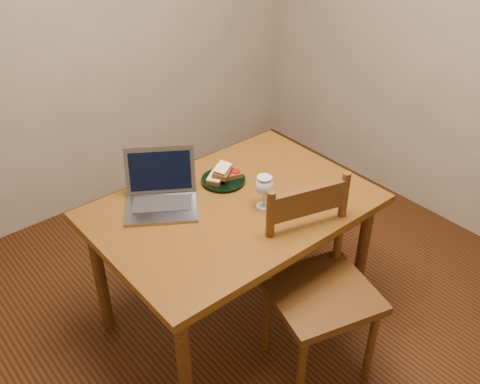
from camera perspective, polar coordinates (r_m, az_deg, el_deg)
floor at (r=3.01m, az=1.76°, el=-13.37°), size 3.20×3.20×0.02m
back_wall at (r=3.53m, az=-16.32°, el=17.81°), size 3.20×0.02×2.60m
right_wall at (r=3.47m, az=23.42°, el=16.19°), size 0.02×3.20×2.60m
table at (r=2.59m, az=-0.67°, el=-2.85°), size 1.30×0.90×0.74m
chair at (r=2.47m, az=8.49°, el=-9.28°), size 0.56×0.55×0.49m
plate at (r=2.70m, az=-1.78°, el=1.26°), size 0.22×0.22×0.02m
sandwich_cheese at (r=2.67m, az=-2.57°, el=1.56°), size 0.13×0.11×0.03m
sandwich_tomato at (r=2.70m, az=-0.94°, el=1.95°), size 0.12×0.09×0.03m
sandwich_top at (r=2.67m, az=-1.88°, el=2.30°), size 0.14×0.13×0.04m
milk_glass at (r=2.48m, az=2.59°, el=0.02°), size 0.09×0.09×0.17m
laptop at (r=2.55m, az=-8.43°, el=0.16°), size 0.44×0.44×0.24m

